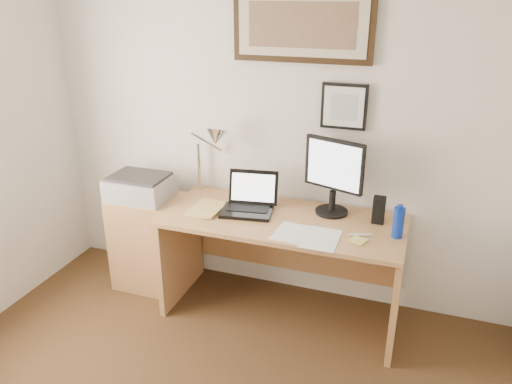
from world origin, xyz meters
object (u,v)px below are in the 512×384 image
at_px(lcd_monitor, 334,173).
at_px(desk, 286,244).
at_px(water_bottle, 398,223).
at_px(laptop, 249,203).
at_px(printer, 140,187).
at_px(book, 193,207).
at_px(side_cabinet, 150,241).

bearing_deg(lcd_monitor, desk, -161.05).
bearing_deg(water_bottle, lcd_monitor, 155.08).
bearing_deg(laptop, printer, -178.98).
xyz_separation_m(book, desk, (0.64, 0.13, -0.25)).
height_order(side_cabinet, desk, desk).
bearing_deg(side_cabinet, laptop, -0.39).
relative_size(laptop, lcd_monitor, 0.72).
relative_size(book, printer, 0.64).
height_order(side_cabinet, book, book).
distance_m(side_cabinet, book, 0.60).
relative_size(book, laptop, 0.76).
bearing_deg(side_cabinet, lcd_monitor, 5.64).
height_order(laptop, lcd_monitor, lcd_monitor).
distance_m(water_bottle, lcd_monitor, 0.53).
bearing_deg(printer, book, -9.22).
distance_m(side_cabinet, lcd_monitor, 1.52).
height_order(water_bottle, lcd_monitor, lcd_monitor).
bearing_deg(water_bottle, laptop, 176.02).
bearing_deg(printer, laptop, 1.02).
bearing_deg(book, printer, 170.78).
height_order(desk, printer, printer).
xyz_separation_m(side_cabinet, printer, (-0.03, -0.02, 0.45)).
bearing_deg(desk, printer, -177.09).
distance_m(laptop, printer, 0.85).
distance_m(side_cabinet, desk, 1.08).
bearing_deg(book, desk, 11.69).
bearing_deg(lcd_monitor, side_cabinet, -174.36).
xyz_separation_m(water_bottle, desk, (-0.74, 0.11, -0.33)).
xyz_separation_m(water_bottle, laptop, (-0.99, 0.07, -0.04)).
xyz_separation_m(side_cabinet, desk, (1.07, 0.04, 0.15)).
relative_size(water_bottle, book, 0.69).
bearing_deg(book, side_cabinet, 167.52).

